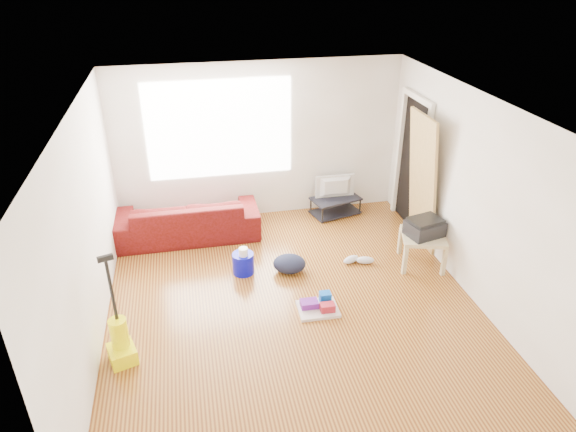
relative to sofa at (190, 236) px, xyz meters
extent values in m
cube|color=#5C2A10|center=(1.20, -1.95, 0.00)|extent=(4.50, 5.00, 0.01)
cube|color=white|center=(1.20, -1.95, 2.50)|extent=(4.50, 5.00, 0.01)
cube|color=beige|center=(1.20, 0.55, 1.25)|extent=(4.50, 0.01, 2.50)
cube|color=beige|center=(1.20, -4.45, 1.25)|extent=(4.50, 0.01, 2.50)
cube|color=beige|center=(-1.05, -1.95, 1.25)|extent=(0.01, 5.00, 2.50)
cube|color=beige|center=(3.45, -1.95, 1.25)|extent=(0.01, 5.00, 2.50)
cube|color=white|center=(0.60, 0.53, 1.50)|extent=(2.20, 0.01, 1.50)
cube|color=white|center=(3.41, -0.70, 1.00)|extent=(0.06, 0.08, 2.00)
cube|color=white|center=(3.41, 0.20, 1.00)|extent=(0.06, 0.08, 2.00)
cube|color=white|center=(3.41, -0.25, 2.04)|extent=(0.06, 0.98, 0.08)
cube|color=black|center=(3.44, -0.25, 1.00)|extent=(0.01, 0.86, 1.98)
imported|color=#390801|center=(0.00, 0.00, 0.00)|extent=(2.12, 0.83, 0.62)
cube|color=black|center=(2.41, 0.27, 0.03)|extent=(0.87, 0.63, 0.03)
cube|color=black|center=(2.41, 0.27, 0.28)|extent=(0.87, 0.63, 0.03)
cylinder|color=black|center=(2.11, -0.01, 0.15)|extent=(0.03, 0.03, 0.29)
cylinder|color=black|center=(2.01, 0.37, 0.15)|extent=(0.03, 0.03, 0.29)
cylinder|color=black|center=(2.80, 0.17, 0.15)|extent=(0.03, 0.03, 0.29)
cylinder|color=black|center=(2.71, 0.55, 0.15)|extent=(0.03, 0.03, 0.29)
imported|color=black|center=(2.41, 0.27, 0.48)|extent=(0.66, 0.09, 0.38)
cube|color=tan|center=(3.15, -1.44, 0.44)|extent=(0.71, 0.71, 0.05)
cube|color=tan|center=(2.83, -1.62, 0.21)|extent=(0.05, 0.05, 0.42)
cube|color=tan|center=(2.97, -1.12, 0.21)|extent=(0.05, 0.05, 0.42)
cube|color=tan|center=(3.33, -1.76, 0.21)|extent=(0.05, 0.05, 0.42)
cube|color=tan|center=(3.47, -1.26, 0.21)|extent=(0.05, 0.05, 0.42)
cube|color=black|center=(3.15, -1.44, 0.57)|extent=(0.55, 0.46, 0.20)
cube|color=black|center=(3.15, -1.44, 0.69)|extent=(0.49, 0.41, 0.04)
cylinder|color=#0508B3|center=(0.69, -1.15, 0.00)|extent=(0.31, 0.31, 0.29)
cylinder|color=white|center=(0.69, -1.19, 0.20)|extent=(0.12, 0.12, 0.11)
cube|color=beige|center=(1.47, -2.16, 0.02)|extent=(0.50, 0.40, 0.04)
cube|color=maroon|center=(1.57, -2.24, 0.09)|extent=(0.18, 0.12, 0.10)
cube|color=#5F1888|center=(1.38, -2.11, 0.08)|extent=(0.22, 0.16, 0.08)
cube|color=blue|center=(1.59, -2.07, 0.11)|extent=(0.14, 0.12, 0.14)
ellipsoid|color=black|center=(1.31, -1.26, 0.00)|extent=(0.52, 0.45, 0.25)
ellipsoid|color=silver|center=(2.20, -1.22, 0.05)|extent=(0.28, 0.20, 0.10)
ellipsoid|color=silver|center=(2.39, -1.28, 0.05)|extent=(0.27, 0.16, 0.10)
cube|color=#FFF900|center=(-0.80, -2.57, 0.09)|extent=(0.35, 0.37, 0.17)
cylinder|color=#FFF900|center=(-0.80, -2.52, 0.34)|extent=(0.19, 0.19, 0.34)
cylinder|color=black|center=(-0.80, -2.49, 0.87)|extent=(0.03, 0.03, 0.72)
cube|color=black|center=(-0.80, -2.49, 1.26)|extent=(0.16, 0.08, 0.06)
cube|color=olive|center=(3.33, -0.86, 0.00)|extent=(0.25, 0.80, 1.99)
camera|label=1|loc=(0.09, -7.02, 3.96)|focal=32.00mm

